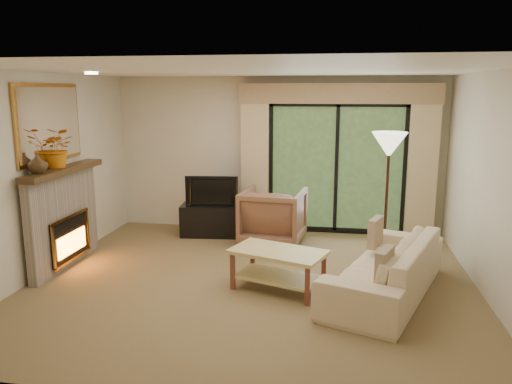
% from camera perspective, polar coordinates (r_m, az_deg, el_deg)
% --- Properties ---
extents(floor, '(5.50, 5.50, 0.00)m').
position_cam_1_polar(floor, '(6.38, -0.44, -10.27)').
color(floor, olive).
rests_on(floor, ground).
extents(ceiling, '(5.50, 5.50, 0.00)m').
position_cam_1_polar(ceiling, '(5.93, -0.48, 13.77)').
color(ceiling, white).
rests_on(ceiling, ground).
extents(wall_back, '(5.00, 0.00, 5.00)m').
position_cam_1_polar(wall_back, '(8.46, 2.42, 4.27)').
color(wall_back, beige).
rests_on(wall_back, ground).
extents(wall_front, '(5.00, 0.00, 5.00)m').
position_cam_1_polar(wall_front, '(3.64, -7.18, -5.62)').
color(wall_front, beige).
rests_on(wall_front, ground).
extents(wall_left, '(0.00, 5.00, 5.00)m').
position_cam_1_polar(wall_left, '(7.02, -23.18, 1.84)').
color(wall_left, beige).
rests_on(wall_left, ground).
extents(wall_right, '(0.00, 5.00, 5.00)m').
position_cam_1_polar(wall_right, '(6.18, 25.53, 0.44)').
color(wall_right, beige).
rests_on(wall_right, ground).
extents(fireplace, '(0.24, 1.70, 1.37)m').
position_cam_1_polar(fireplace, '(7.24, -21.15, -2.70)').
color(fireplace, gray).
rests_on(fireplace, floor).
extents(mirror, '(0.07, 1.45, 1.02)m').
position_cam_1_polar(mirror, '(7.10, -22.49, 7.29)').
color(mirror, '#BA8237').
rests_on(mirror, wall_left).
extents(sliding_door, '(2.26, 0.10, 2.16)m').
position_cam_1_polar(sliding_door, '(8.38, 9.17, 2.68)').
color(sliding_door, black).
rests_on(sliding_door, floor).
extents(curtain_left, '(0.45, 0.18, 2.35)m').
position_cam_1_polar(curtain_left, '(8.37, -0.11, 3.51)').
color(curtain_left, '#CDB386').
rests_on(curtain_left, floor).
extents(curtain_right, '(0.45, 0.18, 2.35)m').
position_cam_1_polar(curtain_right, '(8.37, 18.48, 2.91)').
color(curtain_right, '#CDB386').
rests_on(curtain_right, floor).
extents(cornice, '(3.20, 0.24, 0.32)m').
position_cam_1_polar(cornice, '(8.20, 9.45, 11.04)').
color(cornice, '#A3815C').
rests_on(cornice, wall_back).
extents(media_console, '(1.08, 0.57, 0.52)m').
position_cam_1_polar(media_console, '(8.31, -4.94, -3.21)').
color(media_console, black).
rests_on(media_console, floor).
extents(tv, '(0.87, 0.20, 0.50)m').
position_cam_1_polar(tv, '(8.20, -5.00, 0.21)').
color(tv, black).
rests_on(tv, media_console).
extents(armchair, '(1.02, 1.05, 0.87)m').
position_cam_1_polar(armchair, '(7.83, 1.96, -2.77)').
color(armchair, brown).
rests_on(armchair, floor).
extents(sofa, '(1.65, 2.47, 0.67)m').
position_cam_1_polar(sofa, '(6.12, 14.56, -8.26)').
color(sofa, '#CFB690').
rests_on(sofa, floor).
extents(pillow_near, '(0.23, 0.41, 0.39)m').
position_cam_1_polar(pillow_near, '(5.41, 14.47, -8.31)').
color(pillow_near, brown).
rests_on(pillow_near, sofa).
extents(pillow_far, '(0.23, 0.39, 0.38)m').
position_cam_1_polar(pillow_far, '(6.67, 13.50, -4.50)').
color(pillow_far, brown).
rests_on(pillow_far, sofa).
extents(coffee_table, '(1.25, 0.94, 0.50)m').
position_cam_1_polar(coffee_table, '(6.07, 2.53, -8.90)').
color(coffee_table, tan).
rests_on(coffee_table, floor).
extents(floor_lamp, '(0.49, 0.49, 1.81)m').
position_cam_1_polar(floor_lamp, '(7.22, 14.68, -0.53)').
color(floor_lamp, beige).
rests_on(floor_lamp, floor).
extents(vase, '(0.28, 0.28, 0.25)m').
position_cam_1_polar(vase, '(6.66, -23.72, 3.03)').
color(vase, '#3F2B16').
rests_on(vase, fireplace).
extents(branches, '(0.54, 0.49, 0.52)m').
position_cam_1_polar(branches, '(7.03, -21.77, 4.69)').
color(branches, '#CB6E10').
rests_on(branches, fireplace).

